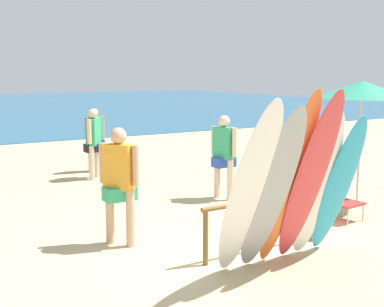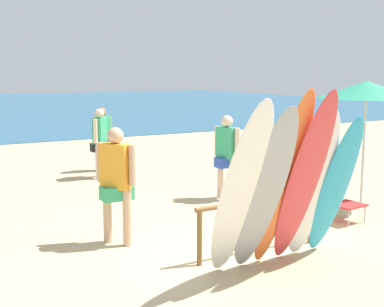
{
  "view_description": "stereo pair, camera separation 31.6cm",
  "coord_description": "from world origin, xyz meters",
  "views": [
    {
      "loc": [
        -4.41,
        -5.41,
        2.44
      ],
      "look_at": [
        0.0,
        1.83,
        1.12
      ],
      "focal_mm": 49.71,
      "sensor_mm": 36.0,
      "label": 1
    },
    {
      "loc": [
        -4.14,
        -5.57,
        2.44
      ],
      "look_at": [
        0.0,
        1.83,
        1.12
      ],
      "focal_mm": 49.71,
      "sensor_mm": 36.0,
      "label": 2
    }
  ],
  "objects": [
    {
      "name": "surfboard_white_4",
      "position": [
        0.42,
        -0.56,
        1.0
      ],
      "size": [
        0.58,
        0.76,
        2.01
      ],
      "primitive_type": "ellipsoid",
      "rotation": [
        0.32,
        0.0,
        -0.04
      ],
      "color": "white",
      "rests_on": "ground"
    },
    {
      "name": "beach_umbrella",
      "position": [
        3.19,
        1.19,
        2.1
      ],
      "size": [
        1.75,
        1.75,
        2.26
      ],
      "color": "silver",
      "rests_on": "ground"
    },
    {
      "name": "beach_chair_blue",
      "position": [
        2.04,
        1.98,
        0.43
      ],
      "size": [
        0.72,
        0.83,
        0.82
      ],
      "rotation": [
        0.0,
        0.0,
        -0.39
      ],
      "color": "#B7B7BC",
      "rests_on": "ground"
    },
    {
      "name": "surfboard_rack",
      "position": [
        0.0,
        0.0,
        0.55
      ],
      "size": [
        1.95,
        0.07,
        0.76
      ],
      "color": "brown",
      "rests_on": "ground"
    },
    {
      "name": "ground",
      "position": [
        0.0,
        14.0,
        0.0
      ],
      "size": [
        60.0,
        60.0,
        0.0
      ],
      "primitive_type": "plane",
      "color": "tan"
    },
    {
      "name": "surfboard_grey_1",
      "position": [
        -0.44,
        -0.7,
        1.04
      ],
      "size": [
        0.59,
        0.95,
        2.09
      ],
      "primitive_type": "ellipsoid",
      "rotation": [
        0.41,
        0.0,
        0.02
      ],
      "color": "#999EA3",
      "rests_on": "ground"
    },
    {
      "name": "surfboard_red_3",
      "position": [
        0.15,
        -0.71,
        1.13
      ],
      "size": [
        0.51,
        1.02,
        2.25
      ],
      "primitive_type": "ellipsoid",
      "rotation": [
        0.4,
        0.0,
        -0.03
      ],
      "color": "#D13D42",
      "rests_on": "ground"
    },
    {
      "name": "beachgoer_strolling",
      "position": [
        0.24,
        6.75,
        0.89
      ],
      "size": [
        0.56,
        0.32,
        1.55
      ],
      "rotation": [
        0.0,
        0.0,
        0.33
      ],
      "color": "#9E704C",
      "rests_on": "ground"
    },
    {
      "name": "beachgoer_near_rack",
      "position": [
        -0.11,
        5.94,
        0.92
      ],
      "size": [
        0.43,
        0.48,
        1.59
      ],
      "rotation": [
        0.0,
        0.0,
        3.99
      ],
      "color": "beige",
      "rests_on": "ground"
    },
    {
      "name": "surfboard_white_0",
      "position": [
        -0.79,
        -0.71,
        1.09
      ],
      "size": [
        0.54,
        1.01,
        2.18
      ],
      "primitive_type": "ellipsoid",
      "rotation": [
        0.41,
        0.0,
        0.0
      ],
      "color": "white",
      "rests_on": "ground"
    },
    {
      "name": "beachgoer_by_water",
      "position": [
        -1.51,
        1.3,
        0.96
      ],
      "size": [
        0.43,
        0.54,
        1.67
      ],
      "rotation": [
        0.0,
        0.0,
        5.32
      ],
      "color": "tan",
      "rests_on": "ground"
    },
    {
      "name": "beachgoer_midbeach",
      "position": [
        1.3,
        2.8,
        0.93
      ],
      "size": [
        0.42,
        0.59,
        1.61
      ],
      "rotation": [
        0.0,
        0.0,
        1.83
      ],
      "color": "beige",
      "rests_on": "ground"
    },
    {
      "name": "surfboard_orange_2",
      "position": [
        -0.13,
        -0.64,
        1.13
      ],
      "size": [
        0.57,
        0.92,
        2.26
      ],
      "primitive_type": "ellipsoid",
      "rotation": [
        0.35,
        0.0,
        0.1
      ],
      "color": "orange",
      "rests_on": "ground"
    },
    {
      "name": "beach_chair_red",
      "position": [
        2.12,
        0.67,
        0.43
      ],
      "size": [
        0.58,
        0.71,
        0.83
      ],
      "rotation": [
        0.0,
        0.0,
        0.13
      ],
      "color": "#B7B7BC",
      "rests_on": "ground"
    },
    {
      "name": "surfboard_teal_5",
      "position": [
        0.79,
        -0.58,
        0.96
      ],
      "size": [
        0.56,
        0.81,
        1.91
      ],
      "primitive_type": "ellipsoid",
      "rotation": [
        0.36,
        0.0,
        0.05
      ],
      "color": "#289EC6",
      "rests_on": "ground"
    }
  ]
}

